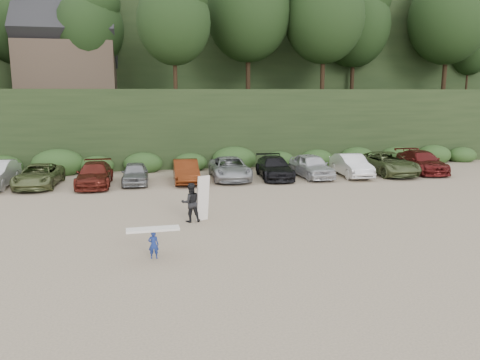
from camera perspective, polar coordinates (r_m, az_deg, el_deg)
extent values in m
plane|color=tan|center=(21.77, 3.99, -4.70)|extent=(120.00, 120.00, 0.00)
cube|color=black|center=(42.69, -3.88, 6.90)|extent=(80.00, 14.00, 6.00)
cube|color=black|center=(60.53, -6.26, 12.68)|extent=(90.00, 30.00, 16.00)
ellipsoid|color=black|center=(42.92, -4.01, 17.62)|extent=(66.00, 12.00, 10.00)
cube|color=#2B491E|center=(35.47, -3.09, 2.26)|extent=(46.20, 2.00, 1.20)
cube|color=brown|center=(44.74, -20.15, 12.87)|extent=(8.00, 6.00, 4.00)
imported|color=#606B3E|center=(31.39, -23.34, 0.49)|extent=(2.53, 5.10, 1.39)
imported|color=#5B1C14|center=(30.46, -17.30, 0.65)|extent=(2.06, 5.01, 1.45)
imported|color=gray|center=(30.52, -12.67, 0.81)|extent=(1.67, 4.03, 1.37)
imported|color=#5C240D|center=(30.51, -6.62, 1.09)|extent=(1.66, 4.47, 1.46)
imported|color=#A3A5A9|center=(31.38, -1.26, 1.43)|extent=(2.64, 5.40, 1.48)
imported|color=black|center=(31.83, 4.20, 1.52)|extent=(2.40, 5.16, 1.46)
imported|color=silver|center=(32.44, 8.70, 1.73)|extent=(2.19, 4.81, 1.60)
imported|color=white|center=(33.38, 13.40, 1.75)|extent=(1.85, 4.73, 1.54)
imported|color=#546138|center=(34.96, 17.54, 1.96)|extent=(2.85, 5.73, 1.56)
imported|color=#5A1514|center=(36.56, 21.25, 2.08)|extent=(2.62, 5.51, 1.55)
imported|color=navy|center=(16.78, -10.50, -7.76)|extent=(0.39, 0.28, 1.00)
cube|color=white|center=(16.61, -10.56, -5.92)|extent=(1.85, 0.58, 0.07)
imported|color=black|center=(21.10, -6.02, -2.75)|extent=(0.92, 0.75, 1.77)
cube|color=white|center=(21.18, -4.55, -2.23)|extent=(0.66, 0.53, 2.08)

